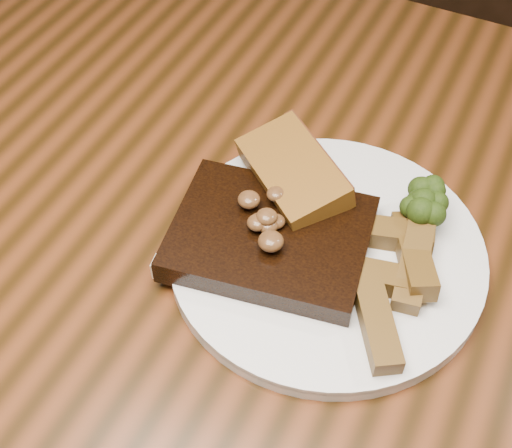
{
  "coord_description": "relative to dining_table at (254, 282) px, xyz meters",
  "views": [
    {
      "loc": [
        0.2,
        -0.4,
        1.29
      ],
      "look_at": [
        0.01,
        -0.02,
        0.78
      ],
      "focal_mm": 50.0,
      "sensor_mm": 36.0,
      "label": 1
    }
  ],
  "objects": [
    {
      "name": "garlic_bread",
      "position": [
        0.02,
        0.04,
        0.12
      ],
      "size": [
        0.14,
        0.13,
        0.03
      ],
      "primitive_type": "cube",
      "rotation": [
        0.0,
        0.0,
        -0.66
      ],
      "color": "brown",
      "rests_on": "plate"
    },
    {
      "name": "steak",
      "position": [
        0.03,
        -0.02,
        0.12
      ],
      "size": [
        0.2,
        0.17,
        0.03
      ],
      "primitive_type": "cube",
      "rotation": [
        0.0,
        0.0,
        0.17
      ],
      "color": "black",
      "rests_on": "plate"
    },
    {
      "name": "plate",
      "position": [
        0.08,
        -0.0,
        0.1
      ],
      "size": [
        0.36,
        0.36,
        0.01
      ],
      "primitive_type": "cylinder",
      "rotation": [
        0.0,
        0.0,
        -0.24
      ],
      "color": "white",
      "rests_on": "dining_table"
    },
    {
      "name": "broccoli_cluster",
      "position": [
        0.15,
        0.06,
        0.12
      ],
      "size": [
        0.07,
        0.07,
        0.04
      ],
      "primitive_type": null,
      "color": "#263A0D",
      "rests_on": "plate"
    },
    {
      "name": "dining_table",
      "position": [
        0.0,
        0.0,
        0.0
      ],
      "size": [
        1.6,
        0.9,
        0.75
      ],
      "color": "#522610",
      "rests_on": "ground"
    },
    {
      "name": "potato_wedges",
      "position": [
        0.13,
        -0.01,
        0.12
      ],
      "size": [
        0.13,
        0.13,
        0.02
      ],
      "primitive_type": null,
      "color": "brown",
      "rests_on": "plate"
    },
    {
      "name": "mushroom_pile",
      "position": [
        0.03,
        -0.02,
        0.15
      ],
      "size": [
        0.06,
        0.06,
        0.03
      ],
      "primitive_type": null,
      "color": "brown",
      "rests_on": "steak"
    },
    {
      "name": "steak_bone",
      "position": [
        0.03,
        -0.09,
        0.11
      ],
      "size": [
        0.16,
        0.04,
        0.02
      ],
      "primitive_type": "cube",
      "rotation": [
        0.0,
        0.0,
        0.17
      ],
      "color": "beige",
      "rests_on": "plate"
    }
  ]
}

